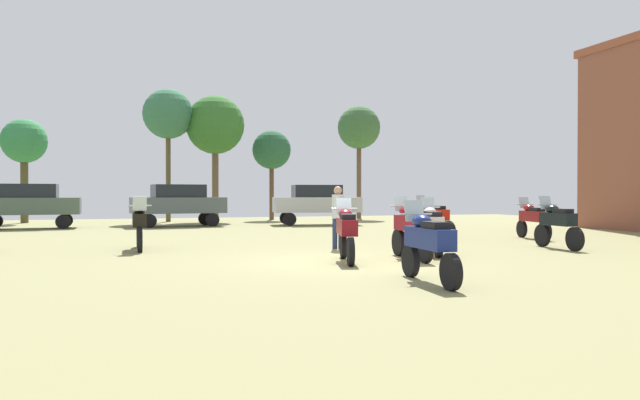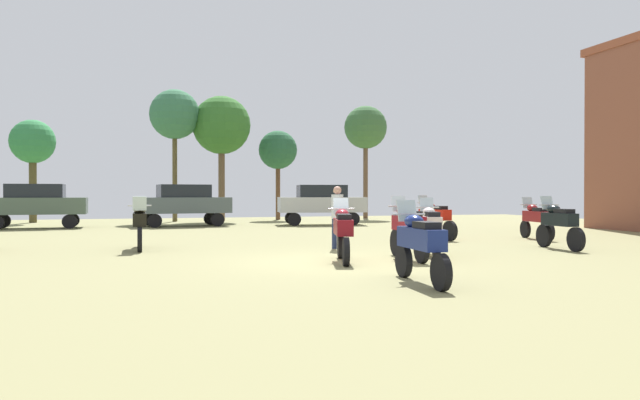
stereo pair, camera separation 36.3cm
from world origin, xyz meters
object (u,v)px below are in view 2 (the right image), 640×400
object	(u,v)px
motorcycle_9	(559,223)
motorcycle_10	(343,231)
motorcycle_8	(420,243)
motorcycle_3	(140,223)
tree_2	(366,128)
car_1	(36,202)
person_1	(337,212)
motorcycle_1	(434,218)
motorcycle_6	(408,228)
tree_7	(222,126)
tree_6	(175,115)
car_3	(184,202)
tree_3	(33,143)
car_2	(322,202)
tree_5	(278,151)
motorcycle_7	(431,227)
motorcycle_5	(536,219)

from	to	relation	value
motorcycle_9	motorcycle_10	size ratio (longest dim) A/B	1.00
motorcycle_8	motorcycle_10	distance (m)	3.44
motorcycle_3	tree_2	bearing A→B (deg)	-127.82
car_1	person_1	distance (m)	16.59
motorcycle_1	motorcycle_6	distance (m)	6.39
motorcycle_9	tree_7	distance (m)	21.96
motorcycle_6	car_1	size ratio (longest dim) A/B	0.53
motorcycle_8	person_1	distance (m)	6.59
person_1	tree_6	distance (m)	19.17
car_3	tree_3	world-z (taller)	tree_3
motorcycle_3	car_2	xyz separation A→B (m)	(8.71, 11.15, 0.44)
motorcycle_8	tree_2	world-z (taller)	tree_2
tree_5	motorcycle_3	bearing A→B (deg)	-114.23
motorcycle_8	tree_7	bearing A→B (deg)	94.06
motorcycle_7	motorcycle_8	world-z (taller)	motorcycle_7
motorcycle_10	tree_7	size ratio (longest dim) A/B	0.30
tree_2	tree_6	size ratio (longest dim) A/B	0.96
car_1	motorcycle_7	bearing A→B (deg)	-144.65
motorcycle_1	tree_5	world-z (taller)	tree_5
motorcycle_9	tree_2	bearing A→B (deg)	88.14
motorcycle_10	tree_7	xyz separation A→B (m)	(-0.01, 21.51, 4.75)
motorcycle_1	motorcycle_3	distance (m)	9.67
motorcycle_6	tree_7	size ratio (longest dim) A/B	0.32
car_2	tree_7	distance (m)	8.45
motorcycle_1	tree_3	distance (m)	22.89
motorcycle_3	motorcycle_6	bearing A→B (deg)	144.01
motorcycle_9	motorcycle_6	bearing A→B (deg)	-163.28
motorcycle_3	tree_7	world-z (taller)	tree_7
motorcycle_6	motorcycle_10	xyz separation A→B (m)	(-1.65, -0.06, -0.03)
car_1	tree_7	distance (m)	11.19
motorcycle_10	car_3	size ratio (longest dim) A/B	0.47
motorcycle_8	motorcycle_3	bearing A→B (deg)	124.29
motorcycle_10	tree_5	xyz separation A→B (m)	(3.44, 22.03, 3.44)
car_3	tree_6	distance (m)	6.99
tree_2	tree_6	xyz separation A→B (m)	(-11.80, -0.89, 0.26)
motorcycle_7	car_2	xyz separation A→B (m)	(1.57, 14.73, 0.45)
motorcycle_8	person_1	bearing A→B (deg)	87.71
person_1	tree_2	distance (m)	21.29
motorcycle_8	tree_5	xyz separation A→B (m)	(3.20, 25.47, 3.45)
motorcycle_6	car_2	size ratio (longest dim) A/B	0.51
tree_5	tree_7	size ratio (longest dim) A/B	0.75
motorcycle_6	motorcycle_9	world-z (taller)	motorcycle_6
person_1	tree_7	distance (m)	18.94
motorcycle_5	tree_2	bearing A→B (deg)	97.59
tree_2	tree_5	world-z (taller)	tree_2
motorcycle_1	car_1	distance (m)	17.95
motorcycle_5	motorcycle_7	size ratio (longest dim) A/B	1.09
motorcycle_9	person_1	bearing A→B (deg)	166.43
motorcycle_1	motorcycle_7	world-z (taller)	motorcycle_1
car_2	tree_5	bearing A→B (deg)	14.69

